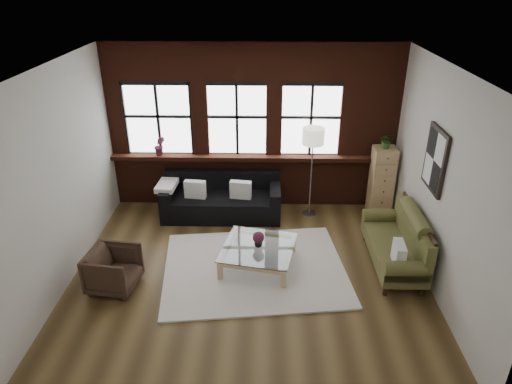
{
  "coord_description": "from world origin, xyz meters",
  "views": [
    {
      "loc": [
        0.24,
        -5.9,
        4.37
      ],
      "look_at": [
        0.1,
        0.6,
        1.15
      ],
      "focal_mm": 32.0,
      "sensor_mm": 36.0,
      "label": 1
    }
  ],
  "objects_px": {
    "dark_sofa": "(222,196)",
    "floor_lamp": "(311,169)",
    "drawer_chest": "(381,181)",
    "vintage_settee": "(394,240)",
    "coffee_table": "(258,256)",
    "armchair": "(113,270)",
    "vase": "(258,243)"
  },
  "relations": [
    {
      "from": "dark_sofa",
      "to": "drawer_chest",
      "type": "distance_m",
      "value": 3.08
    },
    {
      "from": "armchair",
      "to": "drawer_chest",
      "type": "height_order",
      "value": "drawer_chest"
    },
    {
      "from": "vintage_settee",
      "to": "coffee_table",
      "type": "relative_size",
      "value": 1.59
    },
    {
      "from": "armchair",
      "to": "floor_lamp",
      "type": "height_order",
      "value": "floor_lamp"
    },
    {
      "from": "armchair",
      "to": "vase",
      "type": "distance_m",
      "value": 2.24
    },
    {
      "from": "vase",
      "to": "drawer_chest",
      "type": "xyz_separation_m",
      "value": [
        2.33,
        1.84,
        0.25
      ]
    },
    {
      "from": "drawer_chest",
      "to": "floor_lamp",
      "type": "relative_size",
      "value": 0.71
    },
    {
      "from": "vintage_settee",
      "to": "vase",
      "type": "relative_size",
      "value": 13.08
    },
    {
      "from": "coffee_table",
      "to": "drawer_chest",
      "type": "bearing_deg",
      "value": 38.27
    },
    {
      "from": "vintage_settee",
      "to": "drawer_chest",
      "type": "relative_size",
      "value": 1.31
    },
    {
      "from": "coffee_table",
      "to": "vase",
      "type": "distance_m",
      "value": 0.25
    },
    {
      "from": "armchair",
      "to": "floor_lamp",
      "type": "distance_m",
      "value": 3.96
    },
    {
      "from": "vintage_settee",
      "to": "drawer_chest",
      "type": "bearing_deg",
      "value": 84.35
    },
    {
      "from": "dark_sofa",
      "to": "armchair",
      "type": "bearing_deg",
      "value": -121.88
    },
    {
      "from": "dark_sofa",
      "to": "coffee_table",
      "type": "height_order",
      "value": "dark_sofa"
    },
    {
      "from": "dark_sofa",
      "to": "drawer_chest",
      "type": "relative_size",
      "value": 1.66
    },
    {
      "from": "vintage_settee",
      "to": "drawer_chest",
      "type": "height_order",
      "value": "drawer_chest"
    },
    {
      "from": "coffee_table",
      "to": "drawer_chest",
      "type": "xyz_separation_m",
      "value": [
        2.33,
        1.84,
        0.5
      ]
    },
    {
      "from": "coffee_table",
      "to": "floor_lamp",
      "type": "height_order",
      "value": "floor_lamp"
    },
    {
      "from": "vintage_settee",
      "to": "vase",
      "type": "distance_m",
      "value": 2.16
    },
    {
      "from": "dark_sofa",
      "to": "coffee_table",
      "type": "bearing_deg",
      "value": -66.23
    },
    {
      "from": "vase",
      "to": "vintage_settee",
      "type": "bearing_deg",
      "value": 1.55
    },
    {
      "from": "armchair",
      "to": "drawer_chest",
      "type": "distance_m",
      "value": 5.12
    },
    {
      "from": "coffee_table",
      "to": "floor_lamp",
      "type": "bearing_deg",
      "value": 61.12
    },
    {
      "from": "dark_sofa",
      "to": "vase",
      "type": "distance_m",
      "value": 1.83
    },
    {
      "from": "vintage_settee",
      "to": "dark_sofa",
      "type": "bearing_deg",
      "value": 150.79
    },
    {
      "from": "floor_lamp",
      "to": "vintage_settee",
      "type": "bearing_deg",
      "value": -54.94
    },
    {
      "from": "dark_sofa",
      "to": "floor_lamp",
      "type": "xyz_separation_m",
      "value": [
        1.7,
        0.08,
        0.55
      ]
    },
    {
      "from": "vintage_settee",
      "to": "vase",
      "type": "height_order",
      "value": "vintage_settee"
    },
    {
      "from": "coffee_table",
      "to": "vase",
      "type": "xyz_separation_m",
      "value": [
        0.0,
        0.0,
        0.25
      ]
    },
    {
      "from": "armchair",
      "to": "coffee_table",
      "type": "xyz_separation_m",
      "value": [
        2.15,
        0.6,
        -0.14
      ]
    },
    {
      "from": "vase",
      "to": "floor_lamp",
      "type": "xyz_separation_m",
      "value": [
        0.97,
        1.75,
        0.53
      ]
    }
  ]
}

